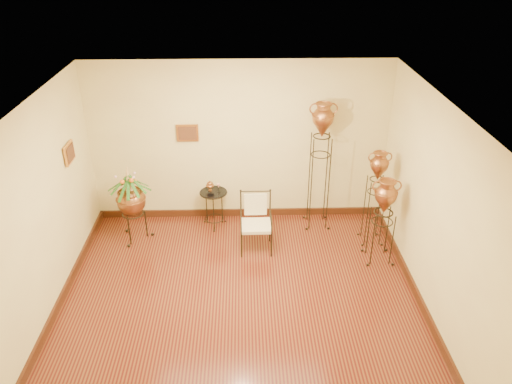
{
  "coord_description": "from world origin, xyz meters",
  "views": [
    {
      "loc": [
        0.07,
        -5.27,
        4.61
      ],
      "look_at": [
        0.25,
        1.3,
        1.1
      ],
      "focal_mm": 35.0,
      "sensor_mm": 36.0,
      "label": 1
    }
  ],
  "objects_px": {
    "amphora_mid": "(375,197)",
    "armchair": "(256,224)",
    "side_table": "(214,208)",
    "planter_urn": "(131,198)",
    "amphora_tall": "(320,165)"
  },
  "relations": [
    {
      "from": "amphora_mid",
      "to": "armchair",
      "type": "relative_size",
      "value": 1.68
    },
    {
      "from": "armchair",
      "to": "amphora_tall",
      "type": "bearing_deg",
      "value": 34.29
    },
    {
      "from": "armchair",
      "to": "amphora_mid",
      "type": "bearing_deg",
      "value": 5.64
    },
    {
      "from": "side_table",
      "to": "planter_urn",
      "type": "bearing_deg",
      "value": -164.2
    },
    {
      "from": "amphora_mid",
      "to": "armchair",
      "type": "xyz_separation_m",
      "value": [
        -1.9,
        -0.2,
        -0.33
      ]
    },
    {
      "from": "planter_urn",
      "to": "armchair",
      "type": "distance_m",
      "value": 2.05
    },
    {
      "from": "amphora_tall",
      "to": "planter_urn",
      "type": "bearing_deg",
      "value": -173.19
    },
    {
      "from": "armchair",
      "to": "side_table",
      "type": "distance_m",
      "value": 1.03
    },
    {
      "from": "armchair",
      "to": "side_table",
      "type": "height_order",
      "value": "armchair"
    },
    {
      "from": "amphora_tall",
      "to": "side_table",
      "type": "relative_size",
      "value": 2.65
    },
    {
      "from": "amphora_tall",
      "to": "amphora_mid",
      "type": "xyz_separation_m",
      "value": [
        0.82,
        -0.54,
        -0.32
      ]
    },
    {
      "from": "planter_urn",
      "to": "amphora_tall",
      "type": "bearing_deg",
      "value": 6.81
    },
    {
      "from": "amphora_tall",
      "to": "amphora_mid",
      "type": "bearing_deg",
      "value": -33.39
    },
    {
      "from": "planter_urn",
      "to": "side_table",
      "type": "bearing_deg",
      "value": 15.8
    },
    {
      "from": "amphora_tall",
      "to": "planter_urn",
      "type": "relative_size",
      "value": 1.62
    }
  ]
}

